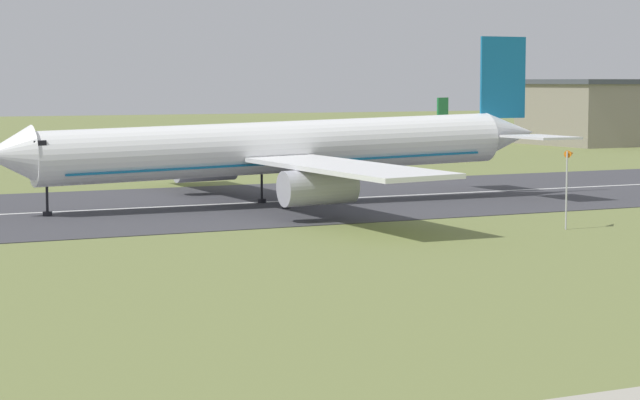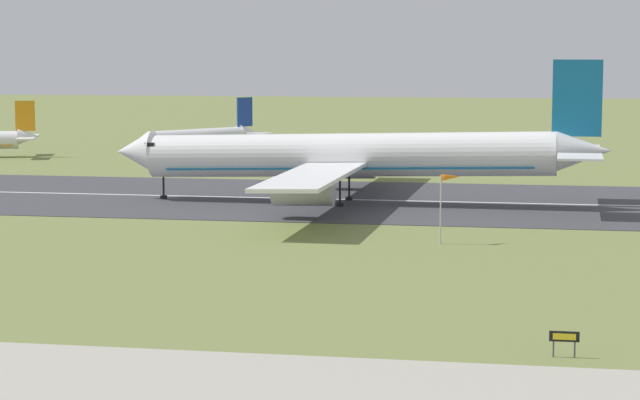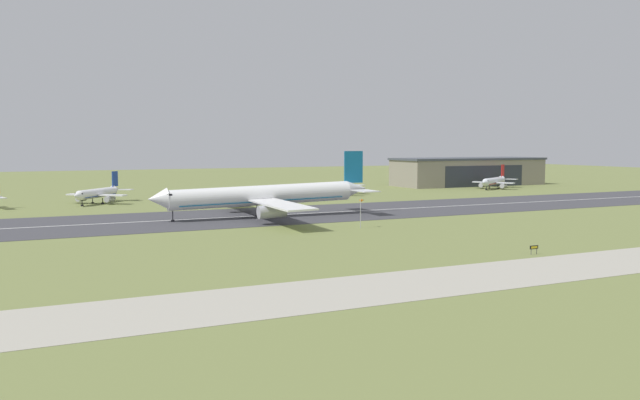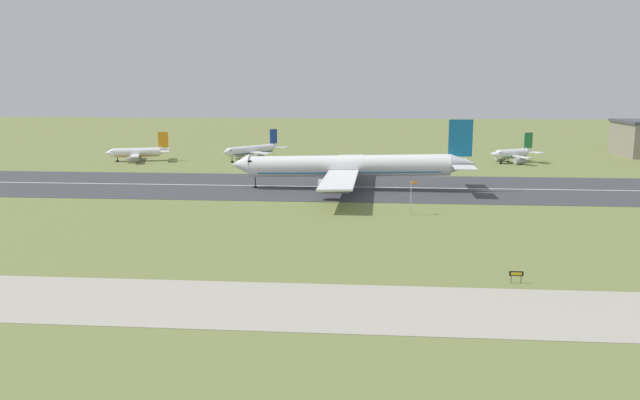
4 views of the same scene
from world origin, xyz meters
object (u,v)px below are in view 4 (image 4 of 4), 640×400
at_px(airplane_landing, 350,167).
at_px(windsock_pole, 415,185).
at_px(airplane_parked_far_east, 138,153).
at_px(airplane_parked_west, 251,150).
at_px(airplane_parked_centre, 512,154).
at_px(runway_sign, 516,274).

height_order(airplane_landing, windsock_pole, airplane_landing).
bearing_deg(airplane_landing, airplane_parked_far_east, 144.44).
bearing_deg(windsock_pole, airplane_landing, 116.03).
distance_m(airplane_parked_west, airplane_parked_centre, 83.78).
distance_m(airplane_parked_centre, airplane_parked_far_east, 120.04).
xyz_separation_m(airplane_landing, airplane_parked_far_east, (-70.51, 50.41, -2.74)).
xyz_separation_m(airplane_parked_west, airplane_parked_centre, (83.78, -0.82, -0.37)).
bearing_deg(airplane_parked_west, airplane_landing, -58.63).
bearing_deg(airplane_landing, windsock_pole, -63.97).
distance_m(airplane_parked_west, windsock_pole, 96.28).
xyz_separation_m(airplane_parked_centre, windsock_pole, (-36.10, -82.80, 2.85)).
bearing_deg(runway_sign, airplane_parked_far_east, 128.11).
relative_size(airplane_parked_centre, airplane_parked_far_east, 0.83).
height_order(airplane_parked_centre, windsock_pole, airplane_parked_centre).
distance_m(airplane_landing, airplane_parked_far_east, 86.72).
height_order(airplane_parked_centre, runway_sign, airplane_parked_centre).
bearing_deg(airplane_parked_west, runway_sign, -65.35).
bearing_deg(airplane_landing, airplane_parked_centre, 48.33).
bearing_deg(runway_sign, windsock_pole, 103.29).
distance_m(airplane_parked_far_east, windsock_pole, 114.33).
height_order(airplane_landing, runway_sign, airplane_landing).
relative_size(airplane_parked_centre, windsock_pole, 2.78).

